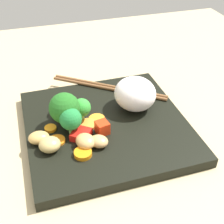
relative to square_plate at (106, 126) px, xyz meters
The scene contains 20 objects.
ground_plane 1.95cm from the square_plate, ahead, with size 110.00×110.00×2.00cm, color tan.
square_plate is the anchor object (origin of this frame).
rice_mound 8.13cm from the square_plate, 156.45° to the right, with size 7.71×7.98×6.15cm, color white.
broccoli_floret_0 7.73cm from the square_plate, 12.28° to the left, with size 3.79×3.79×5.14cm.
broccoli_floret_1 8.49cm from the square_plate, ahead, with size 5.38×5.38×6.45cm.
broccoli_floret_2 5.71cm from the square_plate, 22.33° to the right, with size 3.29×3.29×4.62cm.
carrot_slice_0 9.26cm from the square_plate, 50.73° to the left, with size 2.87×2.87×0.75cm, color orange.
carrot_slice_1 2.13cm from the square_plate, 35.47° to the right, with size 2.94×2.94×0.41cm, color orange.
carrot_slice_2 9.99cm from the square_plate, ahead, with size 2.08×2.08×0.52cm, color orange.
carrot_slice_3 3.51cm from the square_plate, ahead, with size 3.11×3.11×0.45cm, color orange.
carrot_slice_4 7.36cm from the square_plate, 41.02° to the right, with size 2.88×2.88×0.54cm, color #FC9634.
carrot_slice_5 9.77cm from the square_plate, 16.46° to the left, with size 2.82×2.82×0.44cm, color orange.
pepper_chunk_0 6.13cm from the square_plate, 28.96° to the left, with size 2.90×3.14×1.29cm, color red.
pepper_chunk_1 3.68cm from the square_plate, 62.28° to the left, with size 2.04×2.15×2.23cm, color red.
chicken_piece_0 11.66cm from the square_plate, 22.66° to the left, with size 3.53×3.26×2.32cm, color tan.
chicken_piece_1 6.60cm from the square_plate, 63.80° to the left, with size 3.09×2.61×1.85cm, color tan.
chicken_piece_2 7.41cm from the square_plate, 46.42° to the left, with size 3.58×3.03×2.11cm, color tan.
chicken_piece_3 12.39cm from the square_plate, ahead, with size 3.48×2.77×1.95cm, color tan.
chicken_piece_4 9.41cm from the square_plate, 30.18° to the right, with size 3.12×2.53×2.20cm, color tan.
chopstick_pair 11.28cm from the square_plate, 108.46° to the right, with size 21.08×16.03×0.66cm.
Camera 1 is at (11.50, 42.10, 36.71)cm, focal length 49.56 mm.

